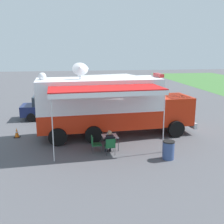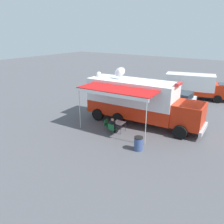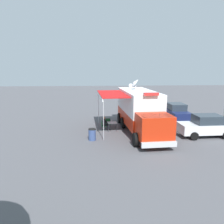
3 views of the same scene
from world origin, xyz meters
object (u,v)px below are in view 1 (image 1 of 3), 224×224
command_truck (111,104)px  folding_chair_at_table (110,145)px  water_bottle (108,134)px  seated_responder (109,141)px  trash_bin (168,150)px  car_far_corner (49,107)px  folding_table (110,137)px  car_behind_truck (124,104)px  traffic_cone (17,133)px  support_truck (112,89)px  folding_chair_beside_table (94,143)px

command_truck → folding_chair_at_table: bearing=-9.9°
command_truck → water_bottle: 2.70m
seated_responder → trash_bin: seated_responder is taller
car_far_corner → command_truck: bearing=40.1°
folding_table → car_behind_truck: 7.75m
command_truck → folding_chair_at_table: 3.50m
traffic_cone → car_far_corner: (-4.36, 1.65, 0.60)m
support_truck → car_far_corner: bearing=-46.8°
water_bottle → traffic_cone: (-2.82, -5.13, -0.55)m
water_bottle → car_far_corner: 7.98m
water_bottle → car_behind_truck: 7.83m
folding_chair_beside_table → car_far_corner: bearing=-159.9°
folding_table → traffic_cone: 5.94m
water_bottle → folding_chair_at_table: (0.75, 0.00, -0.32)m
trash_bin → traffic_cone: size_ratio=1.57×
folding_chair_at_table → support_truck: bearing=170.9°
folding_chair_at_table → car_behind_truck: bearing=164.0°
car_far_corner → trash_bin: bearing=34.9°
trash_bin → traffic_cone: bearing=-119.9°
folding_table → car_far_corner: (-7.13, -3.59, 0.21)m
traffic_cone → car_far_corner: car_far_corner is taller
support_truck → seated_responder: bearing=-9.3°
folding_chair_at_table → car_far_corner: (-7.93, -3.48, 0.37)m
traffic_cone → folding_chair_at_table: bearing=55.1°
command_truck → car_behind_truck: 5.48m
command_truck → traffic_cone: 5.93m
command_truck → folding_chair_beside_table: command_truck is taller
water_bottle → folding_chair_at_table: size_ratio=0.26×
folding_chair_beside_table → traffic_cone: size_ratio=1.50×
car_far_corner → support_truck: bearing=133.2°
seated_responder → car_behind_truck: size_ratio=0.30×
seated_responder → car_far_corner: size_ratio=0.30×
folding_chair_at_table → folding_chair_beside_table: 0.88m
command_truck → traffic_cone: command_truck is taller
traffic_cone → support_truck: size_ratio=0.08×
water_bottle → car_far_corner: bearing=-154.1°
traffic_cone → command_truck: bearing=85.7°
support_truck → car_far_corner: (5.26, -5.60, -0.51)m
traffic_cone → folding_table: bearing=62.1°
water_bottle → car_behind_truck: size_ratio=0.05×
car_behind_truck → folding_chair_beside_table: bearing=-21.8°
command_truck → seated_responder: command_truck is taller
folding_table → seated_responder: size_ratio=0.68×
folding_table → water_bottle: size_ratio=3.77×
command_truck → support_truck: size_ratio=1.36×
seated_responder → trash_bin: size_ratio=1.37×
folding_chair_at_table → support_truck: support_truck is taller
water_bottle → support_truck: support_truck is taller
folding_chair_beside_table → trash_bin: 3.71m
folding_chair_beside_table → trash_bin: bearing=67.9°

